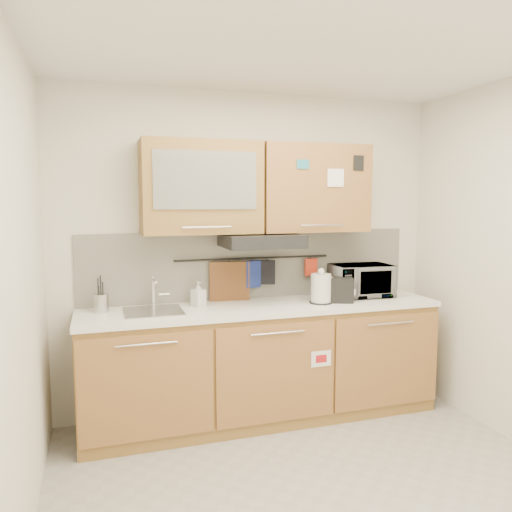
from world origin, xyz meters
TOP-DOWN VIEW (x-y plane):
  - floor at (0.00, 0.00)m, footprint 3.20×3.20m
  - ceiling at (0.00, 0.00)m, footprint 3.20×3.20m
  - wall_back at (0.00, 1.50)m, footprint 3.20×0.00m
  - wall_left at (-1.60, 0.00)m, footprint 0.00×3.00m
  - base_cabinet at (0.00, 1.19)m, footprint 2.80×0.64m
  - countertop at (0.00, 1.19)m, footprint 2.82×0.62m
  - backsplash at (0.00, 1.49)m, footprint 2.80×0.02m
  - upper_cabinets at (-0.00, 1.32)m, footprint 1.82×0.37m
  - range_hood at (0.00, 1.25)m, footprint 0.60×0.46m
  - sink at (-0.85, 1.21)m, footprint 0.42×0.40m
  - utensil_rail at (0.00, 1.45)m, footprint 1.30×0.02m
  - utensil_crock at (-1.21, 1.31)m, footprint 0.11×0.11m
  - kettle at (0.46, 1.12)m, footprint 0.21×0.20m
  - toaster at (0.60, 1.13)m, footprint 0.30×0.24m
  - microwave at (0.90, 1.28)m, footprint 0.50×0.35m
  - soap_bottle at (-0.49, 1.31)m, footprint 0.12×0.12m
  - cutting_board at (-0.21, 1.44)m, footprint 0.33×0.06m
  - oven_mitt at (-0.01, 1.44)m, footprint 0.14×0.06m
  - dark_pouch at (0.11, 1.44)m, footprint 0.13×0.07m
  - pot_holder at (0.51, 1.44)m, footprint 0.12×0.04m

SIDE VIEW (x-z plane):
  - floor at x=0.00m, z-range 0.00..0.00m
  - base_cabinet at x=0.00m, z-range -0.03..0.85m
  - countertop at x=0.00m, z-range 0.88..0.92m
  - sink at x=-0.85m, z-range 0.79..1.05m
  - utensil_crock at x=-1.21m, z-range 0.86..1.13m
  - soap_bottle at x=-0.49m, z-range 0.92..1.11m
  - toaster at x=0.60m, z-range 0.92..1.12m
  - kettle at x=0.46m, z-range 0.89..1.17m
  - cutting_board at x=-0.21m, z-range 0.83..1.24m
  - microwave at x=0.90m, z-range 0.92..1.19m
  - oven_mitt at x=-0.01m, z-range 1.02..1.24m
  - dark_pouch at x=0.11m, z-range 1.04..1.24m
  - pot_holder at x=0.51m, z-range 1.09..1.24m
  - backsplash at x=0.00m, z-range 0.92..1.48m
  - utensil_rail at x=0.00m, z-range 1.25..1.27m
  - wall_left at x=-1.60m, z-range -0.20..2.80m
  - wall_back at x=0.00m, z-range -0.30..2.90m
  - range_hood at x=0.00m, z-range 1.37..1.47m
  - upper_cabinets at x=0.00m, z-range 1.48..2.18m
  - ceiling at x=0.00m, z-range 2.60..2.60m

